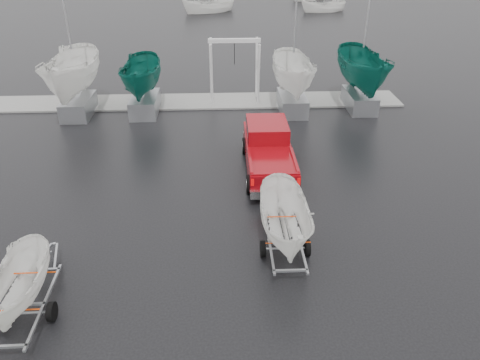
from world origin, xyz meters
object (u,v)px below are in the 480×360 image
pickup_truck (268,148)px  trailer_hitched (288,186)px  trailer_parked (11,255)px  boat_hoist (234,62)px

pickup_truck → trailer_hitched: 6.85m
pickup_truck → trailer_hitched: trailer_hitched is taller
trailer_parked → boat_hoist: bearing=68.9°
pickup_truck → boat_hoist: bearing=97.9°
pickup_truck → trailer_hitched: bearing=-90.0°
trailer_hitched → trailer_parked: size_ratio=1.21×
trailer_hitched → trailer_parked: bearing=-161.0°
trailer_hitched → boat_hoist: bearing=94.7°
trailer_parked → boat_hoist: (7.00, 18.99, 0.35)m
boat_hoist → trailer_hitched: bearing=-85.7°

